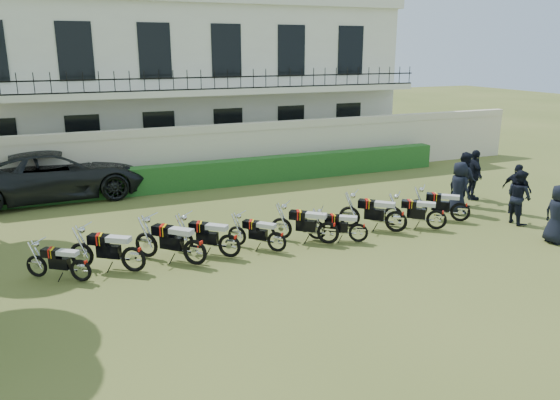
{
  "coord_description": "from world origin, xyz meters",
  "views": [
    {
      "loc": [
        -5.72,
        -12.79,
        5.24
      ],
      "look_at": [
        0.32,
        1.43,
        0.91
      ],
      "focal_mm": 35.0,
      "sensor_mm": 36.0,
      "label": 1
    }
  ],
  "objects_px": {
    "motorcycle_5": "(328,228)",
    "officer_0": "(558,214)",
    "officer_3": "(459,188)",
    "officer_1": "(519,197)",
    "officer_2": "(517,189)",
    "motorcycle_7": "(397,216)",
    "motorcycle_8": "(437,215)",
    "motorcycle_2": "(195,246)",
    "motorcycle_1": "(133,253)",
    "motorcycle_9": "(461,207)",
    "officer_5": "(474,175)",
    "motorcycle_4": "(277,237)",
    "motorcycle_3": "(229,240)",
    "motorcycle_0": "(80,265)",
    "officer_4": "(465,179)",
    "suv": "(55,174)",
    "motorcycle_6": "(359,228)"
  },
  "relations": [
    {
      "from": "motorcycle_2",
      "to": "officer_1",
      "type": "distance_m",
      "value": 10.04
    },
    {
      "from": "motorcycle_2",
      "to": "motorcycle_8",
      "type": "relative_size",
      "value": 1.05
    },
    {
      "from": "officer_0",
      "to": "motorcycle_4",
      "type": "bearing_deg",
      "value": 72.14
    },
    {
      "from": "motorcycle_9",
      "to": "officer_1",
      "type": "relative_size",
      "value": 0.88
    },
    {
      "from": "motorcycle_5",
      "to": "motorcycle_6",
      "type": "height_order",
      "value": "motorcycle_5"
    },
    {
      "from": "motorcycle_0",
      "to": "motorcycle_7",
      "type": "distance_m",
      "value": 8.71
    },
    {
      "from": "officer_4",
      "to": "motorcycle_0",
      "type": "bearing_deg",
      "value": 116.5
    },
    {
      "from": "motorcycle_4",
      "to": "motorcycle_8",
      "type": "relative_size",
      "value": 0.89
    },
    {
      "from": "motorcycle_1",
      "to": "motorcycle_3",
      "type": "relative_size",
      "value": 1.11
    },
    {
      "from": "motorcycle_0",
      "to": "motorcycle_9",
      "type": "relative_size",
      "value": 0.96
    },
    {
      "from": "suv",
      "to": "officer_0",
      "type": "bearing_deg",
      "value": -133.24
    },
    {
      "from": "officer_1",
      "to": "officer_3",
      "type": "relative_size",
      "value": 0.98
    },
    {
      "from": "motorcycle_1",
      "to": "officer_3",
      "type": "bearing_deg",
      "value": -50.5
    },
    {
      "from": "motorcycle_0",
      "to": "officer_2",
      "type": "relative_size",
      "value": 0.86
    },
    {
      "from": "officer_5",
      "to": "officer_0",
      "type": "bearing_deg",
      "value": -177.61
    },
    {
      "from": "motorcycle_8",
      "to": "officer_0",
      "type": "xyz_separation_m",
      "value": [
        2.34,
        -2.16,
        0.36
      ]
    },
    {
      "from": "motorcycle_4",
      "to": "motorcycle_9",
      "type": "distance_m",
      "value": 6.25
    },
    {
      "from": "motorcycle_9",
      "to": "officer_0",
      "type": "xyz_separation_m",
      "value": [
        1.16,
        -2.5,
        0.35
      ]
    },
    {
      "from": "motorcycle_1",
      "to": "motorcycle_9",
      "type": "bearing_deg",
      "value": -54.75
    },
    {
      "from": "motorcycle_4",
      "to": "officer_4",
      "type": "height_order",
      "value": "officer_4"
    },
    {
      "from": "motorcycle_4",
      "to": "motorcycle_2",
      "type": "bearing_deg",
      "value": 138.21
    },
    {
      "from": "motorcycle_5",
      "to": "officer_0",
      "type": "height_order",
      "value": "officer_0"
    },
    {
      "from": "motorcycle_7",
      "to": "motorcycle_8",
      "type": "distance_m",
      "value": 1.28
    },
    {
      "from": "officer_3",
      "to": "motorcycle_1",
      "type": "bearing_deg",
      "value": 91.89
    },
    {
      "from": "motorcycle_5",
      "to": "officer_5",
      "type": "distance_m",
      "value": 7.25
    },
    {
      "from": "motorcycle_3",
      "to": "officer_5",
      "type": "distance_m",
      "value": 9.94
    },
    {
      "from": "motorcycle_9",
      "to": "officer_3",
      "type": "distance_m",
      "value": 1.03
    },
    {
      "from": "motorcycle_0",
      "to": "motorcycle_2",
      "type": "bearing_deg",
      "value": -55.6
    },
    {
      "from": "motorcycle_8",
      "to": "motorcycle_2",
      "type": "bearing_deg",
      "value": 129.94
    },
    {
      "from": "motorcycle_1",
      "to": "motorcycle_6",
      "type": "xyz_separation_m",
      "value": [
        6.06,
        -0.3,
        -0.08
      ]
    },
    {
      "from": "motorcycle_2",
      "to": "motorcycle_9",
      "type": "distance_m",
      "value": 8.47
    },
    {
      "from": "officer_1",
      "to": "officer_2",
      "type": "height_order",
      "value": "officer_1"
    },
    {
      "from": "motorcycle_1",
      "to": "motorcycle_9",
      "type": "height_order",
      "value": "motorcycle_1"
    },
    {
      "from": "officer_0",
      "to": "officer_3",
      "type": "height_order",
      "value": "officer_3"
    },
    {
      "from": "motorcycle_7",
      "to": "officer_3",
      "type": "distance_m",
      "value": 3.13
    },
    {
      "from": "motorcycle_3",
      "to": "motorcycle_8",
      "type": "distance_m",
      "value": 6.35
    },
    {
      "from": "motorcycle_3",
      "to": "officer_3",
      "type": "relative_size",
      "value": 0.9
    },
    {
      "from": "suv",
      "to": "officer_2",
      "type": "relative_size",
      "value": 3.84
    },
    {
      "from": "motorcycle_2",
      "to": "motorcycle_5",
      "type": "distance_m",
      "value": 3.75
    },
    {
      "from": "motorcycle_7",
      "to": "officer_5",
      "type": "distance_m",
      "value": 5.07
    },
    {
      "from": "motorcycle_4",
      "to": "motorcycle_8",
      "type": "xyz_separation_m",
      "value": [
        5.07,
        -0.15,
        0.03
      ]
    },
    {
      "from": "motorcycle_2",
      "to": "officer_4",
      "type": "height_order",
      "value": "officer_4"
    },
    {
      "from": "motorcycle_6",
      "to": "motorcycle_9",
      "type": "xyz_separation_m",
      "value": [
        3.87,
        0.38,
        0.05
      ]
    },
    {
      "from": "motorcycle_1",
      "to": "motorcycle_4",
      "type": "height_order",
      "value": "motorcycle_1"
    },
    {
      "from": "motorcycle_4",
      "to": "motorcycle_7",
      "type": "xyz_separation_m",
      "value": [
        3.82,
        0.1,
        0.07
      ]
    },
    {
      "from": "motorcycle_0",
      "to": "officer_4",
      "type": "bearing_deg",
      "value": -46.46
    },
    {
      "from": "motorcycle_1",
      "to": "suv",
      "type": "distance_m",
      "value": 8.16
    },
    {
      "from": "motorcycle_8",
      "to": "officer_2",
      "type": "distance_m",
      "value": 3.46
    },
    {
      "from": "motorcycle_9",
      "to": "officer_5",
      "type": "bearing_deg",
      "value": -7.34
    },
    {
      "from": "motorcycle_0",
      "to": "motorcycle_9",
      "type": "xyz_separation_m",
      "value": [
        11.14,
        0.17,
        0.05
      ]
    }
  ]
}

